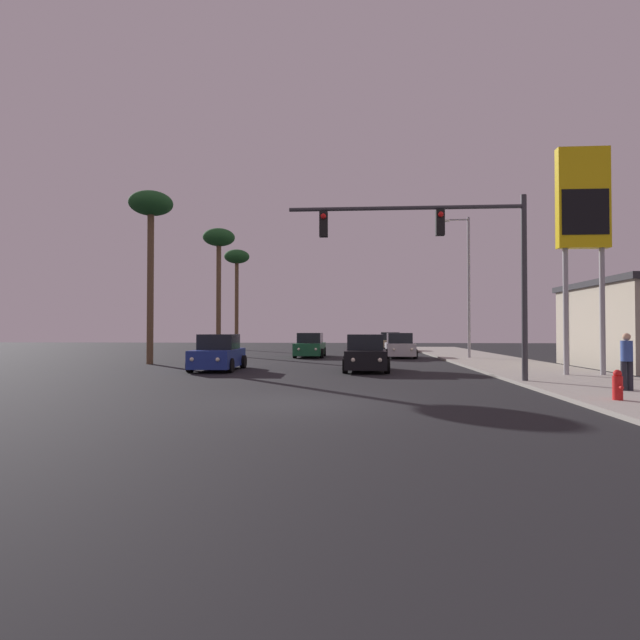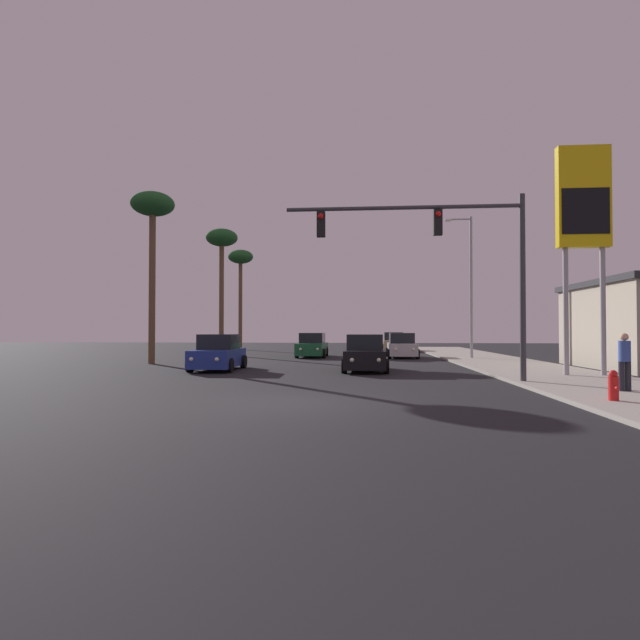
% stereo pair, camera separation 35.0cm
% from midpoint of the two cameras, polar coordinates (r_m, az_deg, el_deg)
% --- Properties ---
extents(ground_plane, '(120.00, 120.00, 0.00)m').
position_cam_midpoint_polar(ground_plane, '(13.09, -3.17, -9.41)').
color(ground_plane, black).
extents(sidewalk_right, '(5.00, 60.00, 0.12)m').
position_cam_midpoint_polar(sidewalk_right, '(24.26, 22.96, -5.36)').
color(sidewalk_right, '#9E998E').
rests_on(sidewalk_right, ground).
extents(car_silver, '(2.04, 4.32, 1.68)m').
position_cam_midpoint_polar(car_silver, '(34.33, 8.79, -3.00)').
color(car_silver, '#B7B7BC').
rests_on(car_silver, ground).
extents(car_tan, '(2.04, 4.34, 1.68)m').
position_cam_midpoint_polar(car_tan, '(44.78, 7.79, -2.57)').
color(car_tan, tan).
rests_on(car_tan, ground).
extents(car_black, '(2.04, 4.33, 1.68)m').
position_cam_midpoint_polar(car_black, '(23.03, 4.75, -3.93)').
color(car_black, black).
rests_on(car_black, ground).
extents(car_green, '(2.04, 4.34, 1.68)m').
position_cam_midpoint_polar(car_green, '(34.54, -1.43, -3.01)').
color(car_green, '#195933').
rests_on(car_green, ground).
extents(car_blue, '(2.04, 4.34, 1.68)m').
position_cam_midpoint_polar(car_blue, '(23.87, -11.96, -3.81)').
color(car_blue, navy).
rests_on(car_blue, ground).
extents(traffic_light_mast, '(8.36, 0.36, 6.50)m').
position_cam_midpoint_polar(traffic_light_mast, '(18.32, 14.41, 8.00)').
color(traffic_light_mast, '#38383D').
rests_on(traffic_light_mast, sidewalk_right).
extents(street_lamp, '(1.74, 0.24, 9.00)m').
position_cam_midpoint_polar(street_lamp, '(33.30, 16.13, 4.48)').
color(street_lamp, '#99999E').
rests_on(street_lamp, sidewalk_right).
extents(gas_station_sign, '(2.00, 0.42, 9.00)m').
position_cam_midpoint_polar(gas_station_sign, '(22.66, 27.46, 11.05)').
color(gas_station_sign, '#99999E').
rests_on(gas_station_sign, sidewalk_right).
extents(fire_hydrant, '(0.24, 0.34, 0.76)m').
position_cam_midpoint_polar(fire_hydrant, '(14.62, 30.29, -6.46)').
color(fire_hydrant, red).
rests_on(fire_hydrant, sidewalk_right).
extents(pedestrian_on_sidewalk, '(0.34, 0.32, 1.67)m').
position_cam_midpoint_polar(pedestrian_on_sidewalk, '(16.98, 31.14, -3.84)').
color(pedestrian_on_sidewalk, '#23232D').
rests_on(pedestrian_on_sidewalk, sidewalk_right).
extents(palm_tree_mid, '(2.40, 2.40, 9.54)m').
position_cam_midpoint_polar(palm_tree_mid, '(38.79, -11.75, 8.39)').
color(palm_tree_mid, brown).
rests_on(palm_tree_mid, ground).
extents(palm_tree_far, '(2.40, 2.40, 9.57)m').
position_cam_midpoint_polar(palm_tree_far, '(48.61, -9.70, 6.48)').
color(palm_tree_far, brown).
rests_on(palm_tree_far, ground).
extents(palm_tree_near, '(2.40, 2.40, 9.59)m').
position_cam_midpoint_polar(palm_tree_near, '(29.87, -19.09, 11.39)').
color(palm_tree_near, brown).
rests_on(palm_tree_near, ground).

